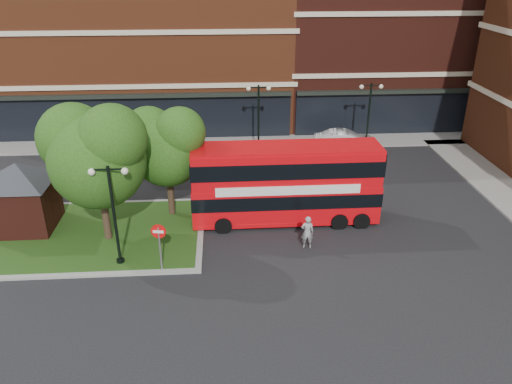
{
  "coord_description": "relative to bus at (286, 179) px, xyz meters",
  "views": [
    {
      "loc": [
        -0.46,
        -19.89,
        13.15
      ],
      "look_at": [
        1.09,
        3.51,
        2.0
      ],
      "focal_mm": 35.0,
      "sensor_mm": 36.0,
      "label": 1
    }
  ],
  "objects": [
    {
      "name": "ground",
      "position": [
        -2.7,
        -4.0,
        -2.48
      ],
      "size": [
        120.0,
        120.0,
        0.0
      ],
      "primitive_type": "plane",
      "color": "black",
      "rests_on": "ground"
    },
    {
      "name": "kiosk",
      "position": [
        -13.7,
        0.0,
        -0.16
      ],
      "size": [
        6.51,
        6.51,
        3.6
      ],
      "color": "#471911",
      "rests_on": "traffic_island"
    },
    {
      "name": "car_white",
      "position": [
        5.74,
        10.5,
        -1.73
      ],
      "size": [
        4.67,
        1.99,
        1.5
      ],
      "primitive_type": "imported",
      "rotation": [
        0.0,
        0.0,
        1.48
      ],
      "color": "white",
      "rests_on": "ground"
    },
    {
      "name": "terrace_far_left",
      "position": [
        -10.7,
        20.0,
        4.52
      ],
      "size": [
        26.0,
        12.0,
        14.0
      ],
      "primitive_type": "cube",
      "color": "brown",
      "rests_on": "ground"
    },
    {
      "name": "tree_island_east",
      "position": [
        -6.28,
        1.06,
        1.76
      ],
      "size": [
        4.46,
        3.9,
        6.29
      ],
      "color": "#2D2116",
      "rests_on": "ground"
    },
    {
      "name": "car_silver",
      "position": [
        -8.54,
        11.21,
        -1.76
      ],
      "size": [
        4.3,
        1.97,
        1.43
      ],
      "primitive_type": "imported",
      "rotation": [
        0.0,
        0.0,
        1.5
      ],
      "color": "#ACAEB4",
      "rests_on": "ground"
    },
    {
      "name": "woman",
      "position": [
        0.76,
        -2.87,
        -1.61
      ],
      "size": [
        0.67,
        0.48,
        1.74
      ],
      "primitive_type": "imported",
      "rotation": [
        0.0,
        0.0,
        3.03
      ],
      "color": "gray",
      "rests_on": "ground"
    },
    {
      "name": "no_entry_sign",
      "position": [
        -6.2,
        -4.5,
        -0.73
      ],
      "size": [
        0.68,
        0.14,
        2.46
      ],
      "rotation": [
        0.0,
        0.0,
        -0.14
      ],
      "color": "slate",
      "rests_on": "ground"
    },
    {
      "name": "lamp_far_right",
      "position": [
        7.3,
        10.5,
        0.35
      ],
      "size": [
        1.72,
        0.36,
        5.0
      ],
      "color": "black",
      "rests_on": "ground"
    },
    {
      "name": "terrace_far_right",
      "position": [
        11.3,
        20.0,
        5.52
      ],
      "size": [
        18.0,
        12.0,
        16.0
      ],
      "primitive_type": "cube",
      "color": "#471911",
      "rests_on": "ground"
    },
    {
      "name": "traffic_island",
      "position": [
        -10.7,
        -1.0,
        -2.41
      ],
      "size": [
        12.6,
        7.6,
        0.15
      ],
      "color": "gray",
      "rests_on": "ground"
    },
    {
      "name": "pavement_far",
      "position": [
        -2.7,
        12.5,
        -2.42
      ],
      "size": [
        44.0,
        3.0,
        0.12
      ],
      "primitive_type": "cube",
      "color": "slate",
      "rests_on": "ground"
    },
    {
      "name": "lamp_island",
      "position": [
        -8.2,
        -3.8,
        0.35
      ],
      "size": [
        1.72,
        0.36,
        5.0
      ],
      "color": "black",
      "rests_on": "ground"
    },
    {
      "name": "bus",
      "position": [
        0.0,
        0.0,
        0.0
      ],
      "size": [
        9.91,
        2.33,
        3.78
      ],
      "rotation": [
        0.0,
        0.0,
        0.0
      ],
      "color": "red",
      "rests_on": "ground"
    },
    {
      "name": "lamp_far_left",
      "position": [
        -0.7,
        10.5,
        0.35
      ],
      "size": [
        1.72,
        0.36,
        5.0
      ],
      "color": "black",
      "rests_on": "ground"
    },
    {
      "name": "tree_island_west",
      "position": [
        -9.29,
        -1.42,
        2.31
      ],
      "size": [
        5.4,
        4.71,
        7.21
      ],
      "color": "#2D2116",
      "rests_on": "ground"
    }
  ]
}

